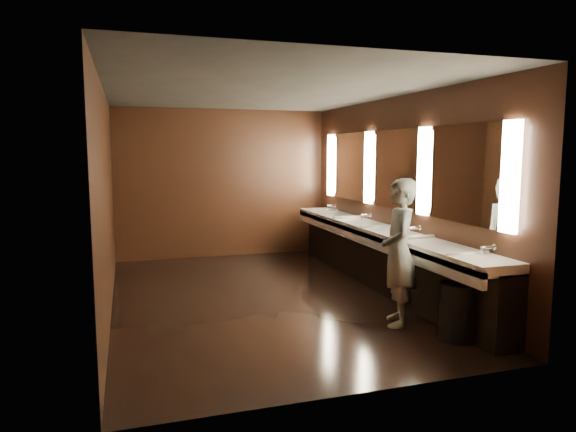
# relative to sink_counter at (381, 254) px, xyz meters

# --- Properties ---
(floor) EXTENTS (6.00, 6.00, 0.00)m
(floor) POSITION_rel_sink_counter_xyz_m (-1.79, 0.00, -0.50)
(floor) COLOR black
(floor) RESTS_ON ground
(ceiling) EXTENTS (4.00, 6.00, 0.02)m
(ceiling) POSITION_rel_sink_counter_xyz_m (-1.79, 0.00, 2.30)
(ceiling) COLOR #2D2D2B
(ceiling) RESTS_ON wall_back
(wall_back) EXTENTS (4.00, 0.02, 2.80)m
(wall_back) POSITION_rel_sink_counter_xyz_m (-1.79, 3.00, 0.90)
(wall_back) COLOR black
(wall_back) RESTS_ON floor
(wall_front) EXTENTS (4.00, 0.02, 2.80)m
(wall_front) POSITION_rel_sink_counter_xyz_m (-1.79, -3.00, 0.90)
(wall_front) COLOR black
(wall_front) RESTS_ON floor
(wall_left) EXTENTS (0.02, 6.00, 2.80)m
(wall_left) POSITION_rel_sink_counter_xyz_m (-3.79, 0.00, 0.90)
(wall_left) COLOR black
(wall_left) RESTS_ON floor
(wall_right) EXTENTS (0.02, 6.00, 2.80)m
(wall_right) POSITION_rel_sink_counter_xyz_m (0.21, 0.00, 0.90)
(wall_right) COLOR black
(wall_right) RESTS_ON floor
(sink_counter) EXTENTS (0.55, 5.40, 1.01)m
(sink_counter) POSITION_rel_sink_counter_xyz_m (0.00, 0.00, 0.00)
(sink_counter) COLOR black
(sink_counter) RESTS_ON floor
(mirror_band) EXTENTS (0.06, 5.03, 1.15)m
(mirror_band) POSITION_rel_sink_counter_xyz_m (0.19, -0.00, 1.25)
(mirror_band) COLOR #FFEBC2
(mirror_band) RESTS_ON wall_right
(person) EXTENTS (0.61, 0.73, 1.71)m
(person) POSITION_rel_sink_counter_xyz_m (-0.59, -1.55, 0.36)
(person) COLOR #93C3DC
(person) RESTS_ON floor
(trash_bin) EXTENTS (0.41, 0.41, 0.61)m
(trash_bin) POSITION_rel_sink_counter_xyz_m (-0.22, -2.19, -0.19)
(trash_bin) COLOR black
(trash_bin) RESTS_ON floor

